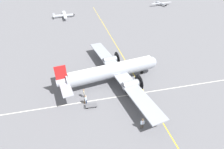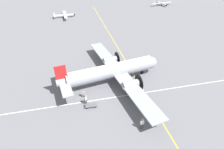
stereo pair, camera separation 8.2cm
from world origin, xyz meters
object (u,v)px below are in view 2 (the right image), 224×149
at_px(baggage_cart, 91,105).
at_px(passenger_boarding, 86,99).
at_px(ramp_agent, 84,92).
at_px(light_aircraft_taxiing, 162,4).
at_px(light_aircraft_distant, 65,15).
at_px(crew_foreground, 142,123).
at_px(airliner_main, 114,70).
at_px(suitcase_near_door, 84,101).

bearing_deg(baggage_cart, passenger_boarding, 128.18).
relative_size(ramp_agent, light_aircraft_taxiing, 0.15).
bearing_deg(baggage_cart, light_aircraft_distant, 95.67).
relative_size(crew_foreground, ramp_agent, 1.09).
bearing_deg(passenger_boarding, light_aircraft_taxiing, -8.26).
bearing_deg(crew_foreground, ramp_agent, -45.11).
height_order(ramp_agent, light_aircraft_taxiing, light_aircraft_taxiing).
distance_m(airliner_main, crew_foreground, 11.86).
relative_size(ramp_agent, suitcase_near_door, 2.48).
height_order(ramp_agent, light_aircraft_distant, light_aircraft_distant).
xyz_separation_m(airliner_main, ramp_agent, (-3.36, 6.00, -1.45)).
distance_m(airliner_main, light_aircraft_taxiing, 66.91).
bearing_deg(baggage_cart, crew_foreground, -40.87).
bearing_deg(passenger_boarding, crew_foreground, -106.48).
relative_size(baggage_cart, light_aircraft_distant, 0.17).
distance_m(baggage_cart, light_aircraft_distant, 51.44).
xyz_separation_m(crew_foreground, ramp_agent, (8.37, 7.15, -0.11)).
relative_size(passenger_boarding, suitcase_near_door, 2.55).
bearing_deg(light_aircraft_taxiing, crew_foreground, -38.69).
distance_m(passenger_boarding, baggage_cart, 1.34).
relative_size(crew_foreground, passenger_boarding, 1.05).
bearing_deg(light_aircraft_taxiing, ramp_agent, -46.76).
height_order(suitcase_near_door, light_aircraft_distant, light_aircraft_distant).
bearing_deg(passenger_boarding, ramp_agent, 32.53).
height_order(crew_foreground, ramp_agent, crew_foreground).
xyz_separation_m(ramp_agent, light_aircraft_distant, (48.73, 2.85, -0.14)).
bearing_deg(baggage_cart, light_aircraft_taxiing, 56.92).
xyz_separation_m(crew_foreground, passenger_boarding, (6.68, 6.99, -0.08)).
bearing_deg(ramp_agent, baggage_cart, -160.11).
bearing_deg(baggage_cart, ramp_agent, 109.13).
xyz_separation_m(passenger_boarding, ramp_agent, (1.69, 0.16, -0.03)).
relative_size(suitcase_near_door, light_aircraft_taxiing, 0.06).
bearing_deg(suitcase_near_door, light_aircraft_distant, 3.15).
height_order(airliner_main, crew_foreground, airliner_main).
bearing_deg(airliner_main, ramp_agent, -160.51).
height_order(crew_foreground, light_aircraft_taxiing, light_aircraft_taxiing).
height_order(crew_foreground, light_aircraft_distant, light_aircraft_distant).
bearing_deg(light_aircraft_distant, airliner_main, -82.70).
bearing_deg(light_aircraft_distant, passenger_boarding, -90.32).
relative_size(airliner_main, ramp_agent, 16.42).
bearing_deg(light_aircraft_distant, baggage_cart, -89.65).
xyz_separation_m(ramp_agent, suitcase_near_door, (-1.47, 0.09, -0.69)).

